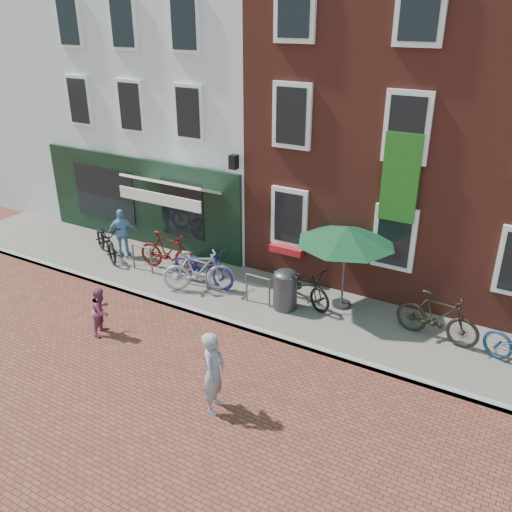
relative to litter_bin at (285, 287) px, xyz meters
The scene contains 16 objects.
ground 1.97m from the litter_bin, 131.76° to the right, with size 80.00×80.00×0.00m, color brown.
sidewalk 0.70m from the litter_bin, 150.58° to the left, with size 24.00×3.00×0.10m, color slate.
building_stucco 9.21m from the litter_bin, 137.89° to the left, with size 8.00×8.00×9.00m, color silver.
building_brick_mid 7.12m from the litter_bin, 82.16° to the left, with size 6.00×8.00×10.00m, color maroon.
filler_left 15.31m from the litter_bin, 157.71° to the left, with size 7.00×8.00×9.00m, color silver.
litter_bin is the anchor object (origin of this frame).
parasol 2.15m from the litter_bin, 34.65° to the left, with size 2.55×2.55×2.37m.
woman 4.18m from the litter_bin, 82.29° to the right, with size 0.64×0.42×1.76m, color gray.
boy 4.66m from the litter_bin, 136.89° to the right, with size 0.60×0.47×1.24m, color #934560.
cafe_person 6.01m from the litter_bin, behind, with size 0.91×0.38×1.55m, color #7599C1.
bicycle_0 6.43m from the litter_bin, behind, with size 0.72×2.06×1.08m, color black.
bicycle_1 4.11m from the litter_bin, behind, with size 0.56×2.00×1.20m, color #590E0B.
bicycle_2 2.65m from the litter_bin, behind, with size 0.72×2.06×1.08m, color navy.
bicycle_3 2.56m from the litter_bin, behind, with size 0.56×2.00×1.20m, color gray.
bicycle_4 0.59m from the litter_bin, 64.07° to the left, with size 0.72×2.06×1.08m, color black.
bicycle_5 3.83m from the litter_bin, ahead, with size 0.56×2.00×1.20m, color black.
Camera 1 is at (6.83, -9.85, 7.33)m, focal length 38.07 mm.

